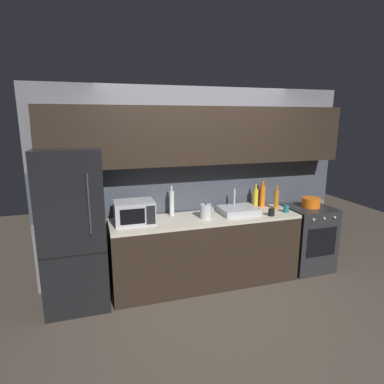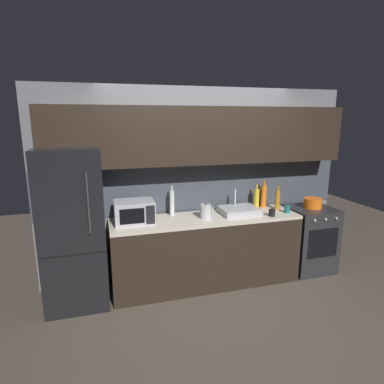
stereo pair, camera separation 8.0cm
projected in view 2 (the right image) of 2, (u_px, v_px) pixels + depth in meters
ground_plane at (233, 323)px, 3.41m from camera, size 10.00×10.00×0.00m
back_wall at (199, 162)px, 4.19m from camera, size 4.12×0.44×2.50m
counter_run at (206, 251)px, 4.15m from camera, size 2.38×0.60×0.90m
refrigerator at (74, 228)px, 3.62m from camera, size 0.68×0.69×1.81m
oven_range at (309, 238)px, 4.57m from camera, size 0.60×0.62×0.90m
microwave at (134, 212)px, 3.80m from camera, size 0.46×0.35×0.27m
sink_basin at (239, 210)px, 4.19m from camera, size 0.48×0.38×0.30m
kettle at (206, 211)px, 3.99m from camera, size 0.17×0.14×0.20m
wine_bottle_yellow at (256, 198)px, 4.42m from camera, size 0.07×0.07×0.33m
wine_bottle_clear at (172, 203)px, 4.09m from camera, size 0.06×0.06×0.39m
wine_bottle_amber at (277, 200)px, 4.37m from camera, size 0.06×0.06×0.32m
wine_bottle_orange at (263, 196)px, 4.47m from camera, size 0.08×0.08×0.37m
mug_dark at (272, 213)px, 4.07m from camera, size 0.08×0.08×0.09m
mug_teal at (287, 209)px, 4.22m from camera, size 0.07×0.07×0.09m
cooking_pot at (313, 203)px, 4.46m from camera, size 0.25×0.25×0.13m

